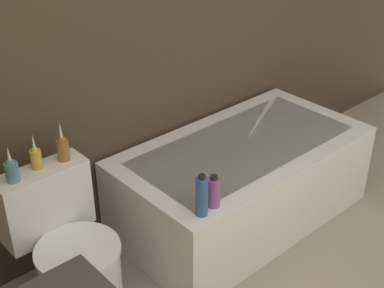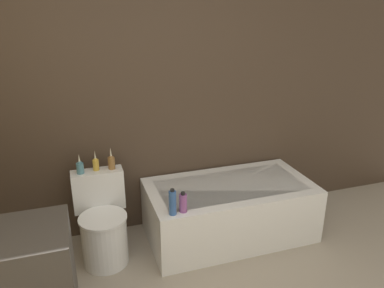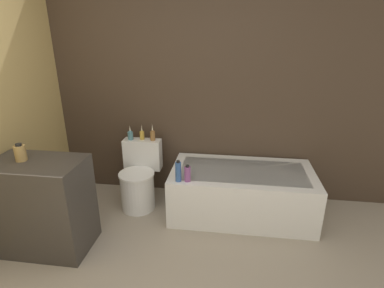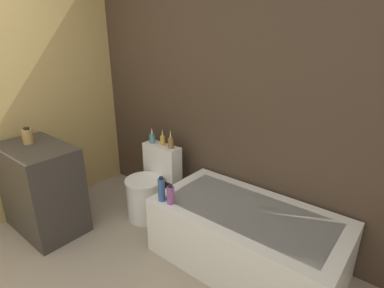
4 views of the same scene
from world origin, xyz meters
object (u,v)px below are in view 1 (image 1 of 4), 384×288
shampoo_bottle_short (214,192)px  toilet (72,261)px  vase_gold (11,169)px  vase_silver (36,157)px  bathtub (242,181)px  shampoo_bottle_tall (202,196)px  vase_bronze (63,147)px

shampoo_bottle_short → toilet: bearing=151.9°
vase_gold → vase_silver: 0.13m
bathtub → shampoo_bottle_tall: size_ratio=6.90×
bathtub → shampoo_bottle_short: bearing=-150.3°
toilet → vase_bronze: bearing=56.3°
vase_silver → shampoo_bottle_tall: vase_silver is taller
shampoo_bottle_tall → vase_bronze: bearing=126.2°
bathtub → vase_silver: 1.29m
vase_gold → vase_bronze: size_ratio=0.88×
toilet → vase_bronze: (0.13, 0.19, 0.48)m
vase_gold → shampoo_bottle_short: (0.74, -0.51, -0.20)m
bathtub → vase_gold: (-1.28, 0.20, 0.53)m
vase_gold → vase_bronze: 0.26m
bathtub → vase_bronze: (-1.02, 0.21, 0.54)m
toilet → shampoo_bottle_short: size_ratio=4.31×
toilet → shampoo_bottle_tall: bearing=-33.1°
bathtub → toilet: 1.15m
vase_silver → vase_bronze: 0.13m
bathtub → vase_bronze: size_ratio=7.68×
vase_silver → shampoo_bottle_tall: bearing=-46.5°
vase_silver → shampoo_bottle_tall: size_ratio=0.81×
vase_silver → shampoo_bottle_short: size_ratio=1.04×
bathtub → vase_silver: vase_silver is taller
vase_silver → shampoo_bottle_tall: 0.77m
toilet → shampoo_bottle_tall: (0.52, -0.34, 0.30)m
shampoo_bottle_short → shampoo_bottle_tall: bearing=-171.6°
vase_silver → shampoo_bottle_short: (0.61, -0.53, -0.20)m
bathtub → vase_bronze: 1.17m
vase_silver → shampoo_bottle_short: bearing=-41.3°
shampoo_bottle_short → bathtub: bearing=29.7°
bathtub → shampoo_bottle_tall: bearing=-152.9°
toilet → shampoo_bottle_short: toilet is taller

